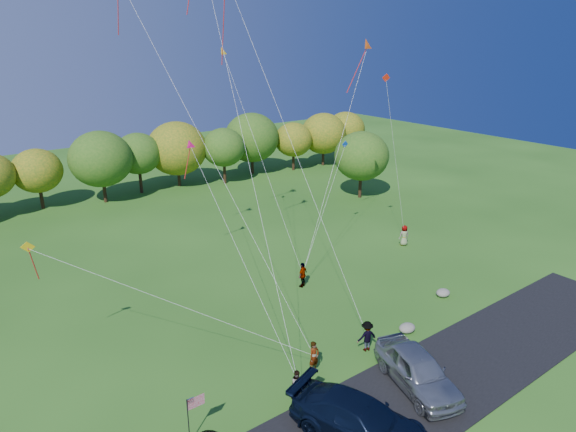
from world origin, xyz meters
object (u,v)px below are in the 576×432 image
object	(u,v)px
flyer_b	(297,384)
flyer_e	(404,235)
minivan_navy	(360,420)
minivan_silver	(417,370)
flyer_a	(314,357)
flyer_c	(367,336)
flyer_d	(303,275)

from	to	relation	value
flyer_b	flyer_e	distance (m)	22.04
minivan_navy	flyer_b	distance (m)	3.96
minivan_silver	flyer_b	xyz separation A→B (m)	(-5.37, 3.10, -0.28)
flyer_a	flyer_b	world-z (taller)	flyer_a
flyer_c	flyer_d	xyz separation A→B (m)	(2.02, 8.45, 0.02)
flyer_a	flyer_b	bearing A→B (deg)	-159.06
minivan_silver	flyer_c	distance (m)	3.94
flyer_a	flyer_d	bearing A→B (deg)	47.03
minivan_navy	flyer_c	world-z (taller)	minivan_navy
flyer_a	flyer_d	size ratio (longest dim) A/B	0.98
flyer_b	minivan_silver	bearing A→B (deg)	-22.76
minivan_silver	flyer_e	distance (m)	19.40
flyer_b	minivan_navy	bearing A→B (deg)	-75.76
flyer_c	minivan_silver	bearing A→B (deg)	100.16
flyer_a	flyer_b	size ratio (longest dim) A/B	1.20
flyer_b	flyer_c	xyz separation A→B (m)	(5.70, 0.82, 0.16)
minivan_navy	flyer_d	bearing A→B (deg)	41.84
flyer_c	flyer_a	bearing A→B (deg)	10.81
flyer_b	flyer_c	world-z (taller)	flyer_c
flyer_d	flyer_a	bearing A→B (deg)	31.25
flyer_d	flyer_e	bearing A→B (deg)	160.27
minivan_silver	flyer_e	world-z (taller)	minivan_silver
flyer_c	flyer_b	bearing A→B (deg)	23.14
minivan_silver	flyer_d	size ratio (longest dim) A/B	3.07
minivan_silver	flyer_c	size ratio (longest dim) A/B	3.13
minivan_silver	flyer_b	size ratio (longest dim) A/B	3.78
flyer_d	flyer_b	bearing A→B (deg)	26.53
minivan_navy	minivan_silver	bearing A→B (deg)	-9.89
minivan_navy	flyer_a	xyz separation A→B (m)	(1.50, 5.01, -0.09)
flyer_a	flyer_e	xyz separation A→B (m)	(17.61, 9.01, -0.01)
flyer_b	flyer_d	xyz separation A→B (m)	(7.72, 9.28, 0.18)
flyer_b	flyer_e	world-z (taller)	flyer_e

